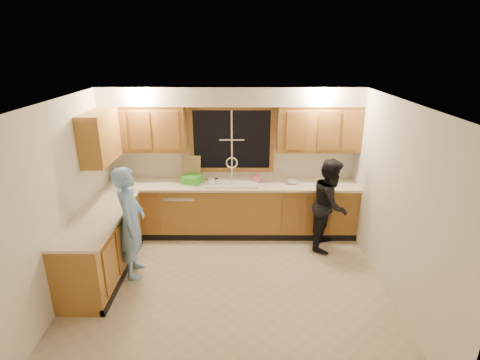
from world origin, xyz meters
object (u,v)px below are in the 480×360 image
object	(u,v)px
dish_crate	(192,179)
bowl	(292,182)
knife_block	(125,176)
man	(131,223)
stove	(87,268)
soap_bottle	(256,177)
woman	(330,204)
dishwasher	(183,211)
sink	(232,186)

from	to	relation	value
dish_crate	bowl	size ratio (longest dim) A/B	1.39
knife_block	man	bearing A→B (deg)	-83.56
man	stove	bearing A→B (deg)	135.58
soap_bottle	woman	bearing A→B (deg)	-24.27
man	woman	distance (m)	3.04
woman	stove	bearing A→B (deg)	133.42
dishwasher	bowl	distance (m)	1.94
dishwasher	dish_crate	world-z (taller)	dish_crate
soap_bottle	dish_crate	bearing A→B (deg)	-177.75
dishwasher	soap_bottle	distance (m)	1.40
sink	stove	world-z (taller)	sink
woman	dish_crate	world-z (taller)	woman
man	dish_crate	bearing A→B (deg)	-35.60
soap_bottle	dishwasher	bearing A→B (deg)	-176.94
sink	dishwasher	xyz separation A→B (m)	(-0.85, -0.01, -0.45)
man	dish_crate	distance (m)	1.46
dishwasher	bowl	bearing A→B (deg)	0.33
sink	woman	size ratio (longest dim) A/B	0.58
soap_bottle	bowl	xyz separation A→B (m)	(0.60, -0.06, -0.06)
dishwasher	knife_block	xyz separation A→B (m)	(-0.95, 0.07, 0.62)
sink	man	world-z (taller)	man
woman	soap_bottle	distance (m)	1.29
dishwasher	woman	xyz separation A→B (m)	(2.42, -0.45, 0.33)
sink	soap_bottle	bearing A→B (deg)	7.26
sink	soap_bottle	size ratio (longest dim) A/B	4.84
sink	dish_crate	world-z (taller)	sink
woman	soap_bottle	xyz separation A→B (m)	(-1.15, 0.52, 0.27)
knife_block	bowl	bearing A→B (deg)	-13.23
dishwasher	bowl	size ratio (longest dim) A/B	4.03
dishwasher	woman	world-z (taller)	woman
man	knife_block	distance (m)	1.40
sink	woman	world-z (taller)	woman
man	dish_crate	xyz separation A→B (m)	(0.70, 1.27, 0.18)
dishwasher	woman	bearing A→B (deg)	-10.58
sink	woman	xyz separation A→B (m)	(1.57, -0.47, -0.12)
sink	dish_crate	size ratio (longest dim) A/B	3.04
dishwasher	woman	distance (m)	2.48
dishwasher	dish_crate	bearing A→B (deg)	7.78
dishwasher	stove	world-z (taller)	stove
bowl	soap_bottle	bearing A→B (deg)	174.56
sink	man	size ratio (longest dim) A/B	0.53
woman	soap_bottle	size ratio (longest dim) A/B	8.35
knife_block	dish_crate	xyz separation A→B (m)	(1.14, -0.04, -0.04)
knife_block	soap_bottle	xyz separation A→B (m)	(2.22, 0.00, -0.02)
stove	man	distance (m)	0.80
sink	stove	bearing A→B (deg)	-134.61
sink	man	distance (m)	1.86
bowl	stove	bearing A→B (deg)	-147.09
man	bowl	bearing A→B (deg)	-68.96
dishwasher	man	world-z (taller)	man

